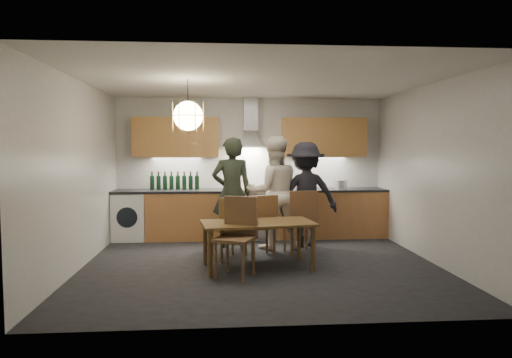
{
  "coord_description": "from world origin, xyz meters",
  "views": [
    {
      "loc": [
        -0.56,
        -6.39,
        1.68
      ],
      "look_at": [
        -0.03,
        0.4,
        1.2
      ],
      "focal_mm": 32.0,
      "sensor_mm": 36.0,
      "label": 1
    }
  ],
  "objects": [
    {
      "name": "stock_pot",
      "position": [
        1.67,
        1.9,
        0.98
      ],
      "size": [
        0.28,
        0.28,
        0.16
      ],
      "primitive_type": "cylinder",
      "rotation": [
        0.0,
        0.0,
        0.29
      ],
      "color": "silver",
      "rests_on": "counter_run"
    },
    {
      "name": "chair_back_left",
      "position": [
        -0.43,
        0.32,
        0.55
      ],
      "size": [
        0.57,
        0.57,
        0.95
      ],
      "rotation": [
        0.0,
        0.0,
        3.57
      ],
      "color": "brown",
      "rests_on": "ground"
    },
    {
      "name": "mixing_bowl",
      "position": [
        0.97,
        1.93,
        0.93
      ],
      "size": [
        0.3,
        0.3,
        0.07
      ],
      "primitive_type": "imported",
      "rotation": [
        0.0,
        0.0,
        -0.12
      ],
      "color": "#BBBBBE",
      "rests_on": "counter_run"
    },
    {
      "name": "person_right",
      "position": [
        0.87,
        1.17,
        0.88
      ],
      "size": [
        1.2,
        0.76,
        1.76
      ],
      "primitive_type": "imported",
      "rotation": [
        0.0,
        0.0,
        3.24
      ],
      "color": "black",
      "rests_on": "ground"
    },
    {
      "name": "dining_table",
      "position": [
        -0.05,
        -0.17,
        0.57
      ],
      "size": [
        1.62,
        0.96,
        0.65
      ],
      "rotation": [
        0.0,
        0.0,
        0.13
      ],
      "color": "brown",
      "rests_on": "ground"
    },
    {
      "name": "chair_back_right",
      "position": [
        0.69,
        0.57,
        0.58
      ],
      "size": [
        0.52,
        0.52,
        1.01
      ],
      "rotation": [
        0.0,
        0.0,
        3.3
      ],
      "color": "brown",
      "rests_on": "ground"
    },
    {
      "name": "chair_front",
      "position": [
        -0.35,
        -0.51,
        0.59
      ],
      "size": [
        0.61,
        0.61,
        1.03
      ],
      "rotation": [
        0.0,
        0.0,
        -0.43
      ],
      "color": "brown",
      "rests_on": "ground"
    },
    {
      "name": "wall_fixtures",
      "position": [
        0.0,
        2.07,
        1.87
      ],
      "size": [
        4.3,
        0.54,
        1.1
      ],
      "color": "tan",
      "rests_on": "ground"
    },
    {
      "name": "range_stove",
      "position": [
        0.0,
        1.94,
        0.44
      ],
      "size": [
        0.9,
        0.6,
        0.92
      ],
      "color": "silver",
      "rests_on": "ground"
    },
    {
      "name": "room_shell",
      "position": [
        0.0,
        0.0,
        1.71
      ],
      "size": [
        5.02,
        4.52,
        2.61
      ],
      "color": "white",
      "rests_on": "ground"
    },
    {
      "name": "counter_run",
      "position": [
        0.02,
        1.95,
        0.45
      ],
      "size": [
        5.0,
        0.62,
        0.9
      ],
      "color": "#C7864C",
      "rests_on": "ground"
    },
    {
      "name": "person_mid",
      "position": [
        0.31,
        1.07,
        0.93
      ],
      "size": [
        0.98,
        0.81,
        1.86
      ],
      "primitive_type": "imported",
      "rotation": [
        0.0,
        0.0,
        3.27
      ],
      "color": "silver",
      "rests_on": "ground"
    },
    {
      "name": "wine_bottles",
      "position": [
        -1.4,
        2.02,
        1.06
      ],
      "size": [
        0.89,
        0.08,
        0.33
      ],
      "color": "black",
      "rests_on": "counter_run"
    },
    {
      "name": "ground",
      "position": [
        0.0,
        0.0,
        0.0
      ],
      "size": [
        5.0,
        5.0,
        0.0
      ],
      "primitive_type": "plane",
      "color": "black",
      "rests_on": "ground"
    },
    {
      "name": "chair_back_mid",
      "position": [
        0.05,
        0.42,
        0.55
      ],
      "size": [
        0.52,
        0.52,
        0.96
      ],
      "rotation": [
        0.0,
        0.0,
        3.37
      ],
      "color": "brown",
      "rests_on": "ground"
    },
    {
      "name": "pendant_lamp",
      "position": [
        -1.0,
        -0.1,
        2.1
      ],
      "size": [
        0.43,
        0.43,
        0.7
      ],
      "color": "black",
      "rests_on": "ground"
    },
    {
      "name": "person_left",
      "position": [
        -0.38,
        1.2,
        0.92
      ],
      "size": [
        0.7,
        0.48,
        1.84
      ],
      "primitive_type": "imported",
      "rotation": [
        0.0,
        0.0,
        3.2
      ],
      "color": "black",
      "rests_on": "ground"
    }
  ]
}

